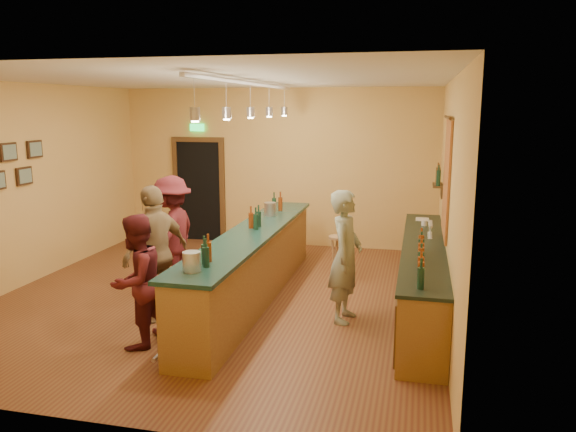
% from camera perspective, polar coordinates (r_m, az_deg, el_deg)
% --- Properties ---
extents(floor, '(7.00, 7.00, 0.00)m').
position_cam_1_polar(floor, '(8.61, -6.98, -8.19)').
color(floor, '#612D1B').
rests_on(floor, ground).
extents(ceiling, '(6.50, 7.00, 0.02)m').
position_cam_1_polar(ceiling, '(8.14, -7.52, 13.60)').
color(ceiling, silver).
rests_on(ceiling, wall_back).
extents(wall_back, '(6.50, 0.02, 3.20)m').
position_cam_1_polar(wall_back, '(11.54, -1.16, 4.95)').
color(wall_back, '#D8A851').
rests_on(wall_back, floor).
extents(wall_front, '(6.50, 0.02, 3.20)m').
position_cam_1_polar(wall_front, '(5.16, -20.92, -3.41)').
color(wall_front, '#D8A851').
rests_on(wall_front, floor).
extents(wall_left, '(0.02, 7.00, 3.20)m').
position_cam_1_polar(wall_left, '(9.84, -25.29, 2.84)').
color(wall_left, '#D8A851').
rests_on(wall_left, floor).
extents(wall_right, '(0.02, 7.00, 3.20)m').
position_cam_1_polar(wall_right, '(7.72, 16.00, 1.50)').
color(wall_right, '#D8A851').
rests_on(wall_right, floor).
extents(doorway, '(1.15, 0.09, 2.48)m').
position_cam_1_polar(doorway, '(12.11, -9.00, 2.84)').
color(doorway, black).
rests_on(doorway, wall_back).
extents(tapestry, '(0.03, 1.40, 1.60)m').
position_cam_1_polar(tapestry, '(8.08, 15.83, 3.71)').
color(tapestry, '#A22320').
rests_on(tapestry, wall_right).
extents(bottle_shelf, '(0.17, 0.55, 0.54)m').
position_cam_1_polar(bottle_shelf, '(9.59, 15.06, 3.73)').
color(bottle_shelf, '#4E3717').
rests_on(bottle_shelf, wall_right).
extents(back_counter, '(0.60, 4.55, 1.27)m').
position_cam_1_polar(back_counter, '(8.14, 13.54, -5.96)').
color(back_counter, brown).
rests_on(back_counter, floor).
extents(tasting_bar, '(0.73, 5.10, 1.38)m').
position_cam_1_polar(tasting_bar, '(8.27, -3.65, -4.54)').
color(tasting_bar, brown).
rests_on(tasting_bar, floor).
extents(pendant_track, '(0.11, 4.60, 0.50)m').
position_cam_1_polar(pendant_track, '(7.97, -3.85, 12.16)').
color(pendant_track, silver).
rests_on(pendant_track, ceiling).
extents(bartender, '(0.49, 0.69, 1.77)m').
position_cam_1_polar(bartender, '(7.46, 5.88, -4.10)').
color(bartender, gray).
rests_on(bartender, floor).
extents(customer_a, '(0.75, 0.88, 1.60)m').
position_cam_1_polar(customer_a, '(6.89, -15.12, -6.43)').
color(customer_a, '#59191E').
rests_on(customer_a, floor).
extents(customer_b, '(0.81, 1.16, 1.83)m').
position_cam_1_polar(customer_b, '(7.66, -13.26, -3.70)').
color(customer_b, '#997A51').
rests_on(customer_b, floor).
extents(customer_c, '(0.68, 1.16, 1.79)m').
position_cam_1_polar(customer_c, '(8.90, -11.68, -1.71)').
color(customer_c, '#59191E').
rests_on(customer_c, floor).
extents(bar_stool, '(0.34, 0.34, 0.69)m').
position_cam_1_polar(bar_stool, '(9.47, 5.16, -2.92)').
color(bar_stool, olive).
rests_on(bar_stool, floor).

